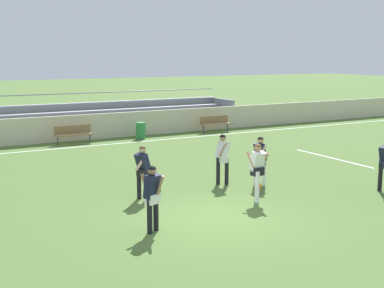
{
  "coord_description": "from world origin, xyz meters",
  "views": [
    {
      "loc": [
        -6.67,
        -10.94,
        4.2
      ],
      "look_at": [
        1.2,
        3.42,
        1.35
      ],
      "focal_mm": 47.73,
      "sensor_mm": 36.0,
      "label": 1
    }
  ],
  "objects_px": {
    "player_white_on_ball": "(257,167)",
    "soccer_ball": "(258,186)",
    "bench_far_left": "(73,133)",
    "trash_bin": "(141,131)",
    "player_dark_trailing_run": "(143,168)",
    "player_dark_pressing_high": "(153,193)",
    "player_white_wide_left": "(223,155)",
    "bleacher_stand": "(47,120)",
    "bench_far_right": "(215,122)",
    "player_dark_overlapping": "(260,157)"
  },
  "relations": [
    {
      "from": "player_white_on_ball",
      "to": "soccer_ball",
      "type": "distance_m",
      "value": 1.64
    },
    {
      "from": "bench_far_left",
      "to": "trash_bin",
      "type": "bearing_deg",
      "value": -2.55
    },
    {
      "from": "player_dark_trailing_run",
      "to": "player_dark_pressing_high",
      "type": "bearing_deg",
      "value": -108.75
    },
    {
      "from": "player_white_wide_left",
      "to": "soccer_ball",
      "type": "xyz_separation_m",
      "value": [
        0.66,
        -1.11,
        -0.89
      ]
    },
    {
      "from": "player_dark_pressing_high",
      "to": "player_dark_trailing_run",
      "type": "xyz_separation_m",
      "value": [
        0.93,
        2.73,
        -0.02
      ]
    },
    {
      "from": "bleacher_stand",
      "to": "bench_far_right",
      "type": "relative_size",
      "value": 12.1
    },
    {
      "from": "player_white_wide_left",
      "to": "trash_bin",
      "type": "bearing_deg",
      "value": 82.39
    },
    {
      "from": "trash_bin",
      "to": "bleacher_stand",
      "type": "bearing_deg",
      "value": 142.63
    },
    {
      "from": "player_white_on_ball",
      "to": "player_dark_trailing_run",
      "type": "height_order",
      "value": "player_white_on_ball"
    },
    {
      "from": "player_white_on_ball",
      "to": "player_white_wide_left",
      "type": "relative_size",
      "value": 1.02
    },
    {
      "from": "player_dark_overlapping",
      "to": "player_white_on_ball",
      "type": "bearing_deg",
      "value": -128.55
    },
    {
      "from": "player_dark_overlapping",
      "to": "player_dark_pressing_high",
      "type": "xyz_separation_m",
      "value": [
        -4.89,
        -2.37,
        0.01
      ]
    },
    {
      "from": "bench_far_left",
      "to": "bench_far_right",
      "type": "xyz_separation_m",
      "value": [
        7.95,
        0.0,
        0.0
      ]
    },
    {
      "from": "trash_bin",
      "to": "player_white_on_ball",
      "type": "xyz_separation_m",
      "value": [
        -1.51,
        -12.11,
        0.6
      ]
    },
    {
      "from": "bench_far_left",
      "to": "bench_far_right",
      "type": "height_order",
      "value": "same"
    },
    {
      "from": "bleacher_stand",
      "to": "soccer_ball",
      "type": "distance_m",
      "value": 14.51
    },
    {
      "from": "bench_far_left",
      "to": "player_white_on_ball",
      "type": "relative_size",
      "value": 1.05
    },
    {
      "from": "player_dark_overlapping",
      "to": "player_dark_pressing_high",
      "type": "bearing_deg",
      "value": -154.14
    },
    {
      "from": "bleacher_stand",
      "to": "player_dark_pressing_high",
      "type": "height_order",
      "value": "bleacher_stand"
    },
    {
      "from": "player_dark_overlapping",
      "to": "bleacher_stand",
      "type": "bearing_deg",
      "value": 104.95
    },
    {
      "from": "player_dark_pressing_high",
      "to": "player_dark_trailing_run",
      "type": "relative_size",
      "value": 1.01
    },
    {
      "from": "player_dark_overlapping",
      "to": "player_dark_trailing_run",
      "type": "height_order",
      "value": "player_dark_overlapping"
    },
    {
      "from": "player_dark_pressing_high",
      "to": "soccer_ball",
      "type": "xyz_separation_m",
      "value": [
        4.57,
        1.99,
        -0.86
      ]
    },
    {
      "from": "bench_far_right",
      "to": "player_dark_trailing_run",
      "type": "xyz_separation_m",
      "value": [
        -8.82,
        -10.45,
        0.41
      ]
    },
    {
      "from": "bench_far_left",
      "to": "player_white_wide_left",
      "type": "xyz_separation_m",
      "value": [
        2.11,
        -10.08,
        0.45
      ]
    },
    {
      "from": "bench_far_left",
      "to": "player_white_wide_left",
      "type": "relative_size",
      "value": 1.07
    },
    {
      "from": "player_dark_overlapping",
      "to": "player_white_on_ball",
      "type": "distance_m",
      "value": 1.86
    },
    {
      "from": "trash_bin",
      "to": "bench_far_right",
      "type": "bearing_deg",
      "value": 1.95
    },
    {
      "from": "bench_far_right",
      "to": "player_white_on_ball",
      "type": "bearing_deg",
      "value": -116.15
    },
    {
      "from": "soccer_ball",
      "to": "player_dark_pressing_high",
      "type": "bearing_deg",
      "value": -156.5
    },
    {
      "from": "player_dark_pressing_high",
      "to": "player_dark_trailing_run",
      "type": "height_order",
      "value": "player_dark_pressing_high"
    },
    {
      "from": "bleacher_stand",
      "to": "player_white_on_ball",
      "type": "relative_size",
      "value": 12.74
    },
    {
      "from": "bleacher_stand",
      "to": "bench_far_right",
      "type": "distance_m",
      "value": 9.01
    },
    {
      "from": "bench_far_left",
      "to": "player_dark_trailing_run",
      "type": "relative_size",
      "value": 1.12
    },
    {
      "from": "bench_far_right",
      "to": "trash_bin",
      "type": "xyz_separation_m",
      "value": [
        -4.51,
        -0.15,
        -0.13
      ]
    },
    {
      "from": "player_dark_pressing_high",
      "to": "bench_far_left",
      "type": "bearing_deg",
      "value": 82.21
    },
    {
      "from": "bleacher_stand",
      "to": "player_white_wide_left",
      "type": "relative_size",
      "value": 12.99
    },
    {
      "from": "bleacher_stand",
      "to": "player_dark_trailing_run",
      "type": "bearing_deg",
      "value": -91.29
    },
    {
      "from": "player_white_on_ball",
      "to": "player_white_wide_left",
      "type": "xyz_separation_m",
      "value": [
        0.18,
        2.18,
        -0.02
      ]
    },
    {
      "from": "player_white_on_ball",
      "to": "player_dark_pressing_high",
      "type": "relative_size",
      "value": 1.04
    },
    {
      "from": "bench_far_left",
      "to": "player_dark_overlapping",
      "type": "distance_m",
      "value": 11.25
    },
    {
      "from": "bench_far_left",
      "to": "soccer_ball",
      "type": "height_order",
      "value": "bench_far_left"
    },
    {
      "from": "bleacher_stand",
      "to": "player_white_wide_left",
      "type": "xyz_separation_m",
      "value": [
        2.68,
        -12.99,
        0.12
      ]
    },
    {
      "from": "bleacher_stand",
      "to": "trash_bin",
      "type": "distance_m",
      "value": 5.07
    },
    {
      "from": "player_white_wide_left",
      "to": "player_dark_trailing_run",
      "type": "bearing_deg",
      "value": -173.0
    },
    {
      "from": "bench_far_right",
      "to": "player_dark_overlapping",
      "type": "height_order",
      "value": "player_dark_overlapping"
    },
    {
      "from": "player_white_on_ball",
      "to": "player_white_wide_left",
      "type": "bearing_deg",
      "value": 85.27
    },
    {
      "from": "bleacher_stand",
      "to": "soccer_ball",
      "type": "bearing_deg",
      "value": -76.67
    },
    {
      "from": "player_white_on_ball",
      "to": "bench_far_right",
      "type": "bearing_deg",
      "value": 63.85
    },
    {
      "from": "player_dark_overlapping",
      "to": "bench_far_left",
      "type": "bearing_deg",
      "value": 105.95
    }
  ]
}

